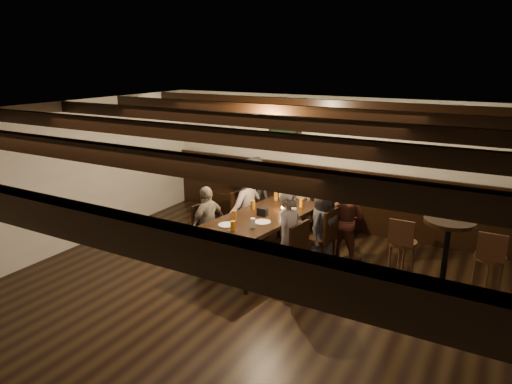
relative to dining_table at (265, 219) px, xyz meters
The scene contains 27 objects.
room 0.80m from the dining_table, 96.75° to the left, with size 7.00×7.00×7.00m.
dining_table is the anchor object (origin of this frame).
chair_left_near 0.95m from the dining_table, 139.97° to the left, with size 0.46×0.46×0.89m.
chair_left_far 0.95m from the dining_table, 155.92° to the right, with size 0.46×0.46×0.89m.
chair_right_near 0.95m from the dining_table, 24.07° to the left, with size 0.46×0.46×0.90m.
chair_right_far 0.94m from the dining_table, 39.97° to the right, with size 0.50×0.50×0.96m.
person_bench_left 1.27m from the dining_table, 127.03° to the left, with size 0.68×0.44×1.39m, color #232325.
person_bench_centre 1.05m from the dining_table, 82.03° to the left, with size 0.45×0.29×1.23m, color slate.
person_bench_right 1.28m from the dining_table, 37.03° to the left, with size 0.61×0.48×1.26m, color #4D241A.
person_left_near 0.88m from the dining_table, 141.06° to the left, with size 0.88×0.51×1.36m, color #A6948D.
person_left_far 0.88m from the dining_table, 157.01° to the right, with size 0.69×0.29×1.18m, color gray.
person_right_near 0.88m from the dining_table, 22.99° to the left, with size 0.60×0.39×1.23m, color #262629.
person_right_far 0.87m from the dining_table, 38.94° to the right, with size 0.51×0.33×1.40m, color #A19288.
pint_a 0.77m from the dining_table, 103.83° to the left, with size 0.07×0.07×0.14m, color #BF7219.
pint_b 0.71m from the dining_table, 60.99° to the left, with size 0.07×0.07×0.14m, color #BF7219.
pint_c 0.34m from the dining_table, 153.59° to the left, with size 0.07×0.07×0.14m, color #BF7219.
pint_d 0.38m from the dining_table, 25.72° to the left, with size 0.07×0.07×0.14m, color silver.
pint_e 0.52m from the dining_table, 124.03° to the right, with size 0.07×0.07×0.14m, color #BF7219.
pint_f 0.60m from the dining_table, 77.99° to the right, with size 0.07×0.07×0.14m, color silver.
pint_g 0.81m from the dining_table, 94.40° to the right, with size 0.07×0.07×0.14m, color #BF7219.
plate_near 0.72m from the dining_table, 110.07° to the right, with size 0.24×0.24×0.01m, color white.
plate_far 0.36m from the dining_table, 67.01° to the right, with size 0.24×0.24×0.01m, color white.
condiment_caddy 0.13m from the dining_table, 97.97° to the right, with size 0.15×0.10×0.12m, color black.
candle 0.33m from the dining_table, 60.22° to the left, with size 0.05×0.05×0.05m, color beige.
high_top_table 2.56m from the dining_table, ahead, with size 0.62×0.62×1.10m.
bar_stool_left 2.07m from the dining_table, ahead, with size 0.35×0.36×1.12m.
bar_stool_right 3.07m from the dining_table, ahead, with size 0.35×0.36×1.12m.
Camera 1 is at (2.86, -4.21, 3.03)m, focal length 32.00 mm.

